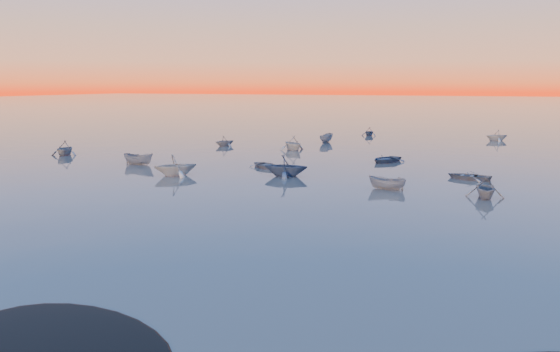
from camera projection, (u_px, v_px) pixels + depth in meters
The scene contains 5 objects.
ground at pixel (405, 127), 112.71m from camera, with size 600.00×600.00×0.00m, color #676056.
moored_fleet at pixel (351, 153), 69.44m from camera, with size 124.00×58.00×1.20m, color silver, non-canonical shape.
boat_near_left at pixel (266, 168), 57.72m from camera, with size 3.74×1.56×0.93m, color gray.
boat_near_center at pixel (139, 164), 60.00m from camera, with size 3.72×1.58×1.29m, color gray.
boat_near_right at pixel (485, 198), 42.51m from camera, with size 3.67×1.65×1.28m, color gray.
Camera 1 is at (16.20, -14.62, 8.79)m, focal length 35.00 mm.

